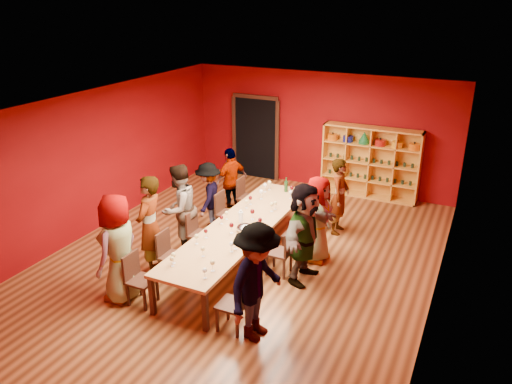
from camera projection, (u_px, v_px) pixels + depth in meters
room_shell at (241, 188)px, 9.10m from camera, size 7.10×9.10×3.04m
tasting_table at (242, 227)px, 9.40m from camera, size 1.10×4.50×0.75m
doorway at (256, 137)px, 13.67m from camera, size 1.40×0.17×2.30m
shelving_unit at (371, 159)px, 12.35m from camera, size 2.40×0.40×1.80m
chair_person_left_0 at (137, 276)px, 8.17m from camera, size 0.42×0.42×0.89m
person_left_0 at (118, 248)px, 8.14m from camera, size 0.56×0.95×1.87m
chair_person_left_1 at (169, 252)px, 8.92m from camera, size 0.42×0.42×0.89m
person_left_1 at (150, 226)px, 8.90m from camera, size 0.62×0.77×1.89m
chair_person_left_2 at (197, 231)px, 9.72m from camera, size 0.42×0.42×0.89m
person_left_2 at (179, 209)px, 9.73m from camera, size 0.59×0.93×1.79m
chair_person_left_3 at (224, 210)px, 10.65m from camera, size 0.42×0.42×0.89m
person_left_3 at (209, 196)px, 10.70m from camera, size 0.65×1.04×1.50m
chair_person_left_4 at (245, 194)px, 11.47m from camera, size 0.42×0.42×0.89m
person_left_4 at (231, 181)px, 11.51m from camera, size 0.72×1.00×1.56m
chair_person_right_0 at (237, 302)px, 7.48m from camera, size 0.42×0.42×0.89m
person_right_0 at (257, 283)px, 7.19m from camera, size 0.62×1.24×1.85m
chair_person_right_2 at (283, 250)px, 9.00m from camera, size 0.42×0.42×0.89m
person_right_2 at (304, 233)px, 8.69m from camera, size 0.66×1.75×1.84m
chair_person_right_3 at (299, 232)px, 9.66m from camera, size 0.42×0.42×0.89m
person_right_3 at (317, 219)px, 9.38m from camera, size 0.52×0.87×1.70m
chair_person_right_4 at (321, 207)px, 10.78m from camera, size 0.42×0.42×0.89m
person_right_4 at (339, 196)px, 10.51m from camera, size 0.47×0.62×1.65m
wine_glass_0 at (250, 198)px, 10.24m from camera, size 0.08×0.08×0.19m
wine_glass_1 at (269, 183)px, 10.99m from camera, size 0.09×0.09×0.22m
wine_glass_2 at (246, 202)px, 10.07m from camera, size 0.08×0.08×0.19m
wine_glass_3 at (226, 213)px, 9.56m from camera, size 0.07×0.07×0.18m
wine_glass_4 at (261, 192)px, 10.50m from camera, size 0.09×0.09×0.22m
wine_glass_5 at (260, 220)px, 9.24m from camera, size 0.08×0.08×0.20m
wine_glass_6 at (222, 218)px, 9.38m from camera, size 0.07×0.07×0.18m
wine_glass_7 at (173, 256)px, 8.00m from camera, size 0.08×0.08×0.20m
wine_glass_8 at (272, 205)px, 9.90m from camera, size 0.08×0.08×0.20m
wine_glass_9 at (258, 224)px, 9.11m from camera, size 0.08×0.08×0.19m
wine_glass_10 at (231, 226)px, 9.00m from camera, size 0.08×0.08×0.21m
wine_glass_11 at (203, 249)px, 8.20m from camera, size 0.08×0.08×0.19m
wine_glass_12 at (292, 188)px, 10.73m from camera, size 0.08×0.08×0.21m
wine_glass_13 at (265, 186)px, 10.88m from camera, size 0.08×0.08×0.20m
wine_glass_14 at (196, 237)px, 8.62m from camera, size 0.08×0.08×0.19m
wine_glass_15 at (231, 244)px, 8.36m from camera, size 0.08×0.08×0.19m
wine_glass_16 at (212, 263)px, 7.77m from camera, size 0.08×0.08×0.20m
wine_glass_17 at (235, 241)px, 8.44m from camera, size 0.08×0.08×0.21m
wine_glass_18 at (206, 231)px, 8.84m from camera, size 0.07×0.07×0.18m
wine_glass_19 at (275, 203)px, 10.00m from camera, size 0.08×0.08×0.19m
wine_glass_20 at (252, 212)px, 9.55m from camera, size 0.09×0.09×0.22m
wine_glass_21 at (172, 259)px, 7.91m from camera, size 0.07×0.07×0.18m
wine_glass_22 at (291, 193)px, 10.54m from camera, size 0.07×0.07×0.18m
wine_glass_23 at (205, 271)px, 7.57m from camera, size 0.07×0.07×0.19m
spittoon_bowl at (245, 228)px, 9.10m from camera, size 0.30×0.30×0.17m
carafe_a at (241, 216)px, 9.48m from camera, size 0.10×0.10×0.24m
carafe_b at (245, 232)px, 8.85m from camera, size 0.12×0.12×0.25m
wine_bottle at (286, 186)px, 10.91m from camera, size 0.09×0.09×0.33m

